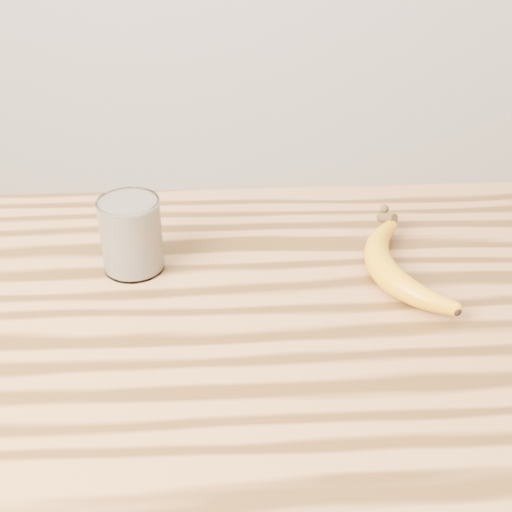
{
  "coord_description": "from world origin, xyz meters",
  "views": [
    {
      "loc": [
        -0.15,
        -0.71,
        1.46
      ],
      "look_at": [
        -0.11,
        0.13,
        0.93
      ],
      "focal_mm": 50.0,
      "sensor_mm": 36.0,
      "label": 1
    }
  ],
  "objects": [
    {
      "name": "table",
      "position": [
        0.0,
        0.0,
        0.77
      ],
      "size": [
        1.2,
        0.8,
        0.9
      ],
      "color": "#A36E3E",
      "rests_on": "ground"
    },
    {
      "name": "smoothie_glass",
      "position": [
        -0.28,
        0.16,
        0.95
      ],
      "size": [
        0.09,
        0.09,
        0.11
      ],
      "color": "white",
      "rests_on": "table"
    },
    {
      "name": "banana",
      "position": [
        0.07,
        0.11,
        0.92
      ],
      "size": [
        0.17,
        0.34,
        0.04
      ],
      "primitive_type": null,
      "rotation": [
        0.0,
        0.0,
        0.17
      ],
      "color": "orange",
      "rests_on": "table"
    }
  ]
}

